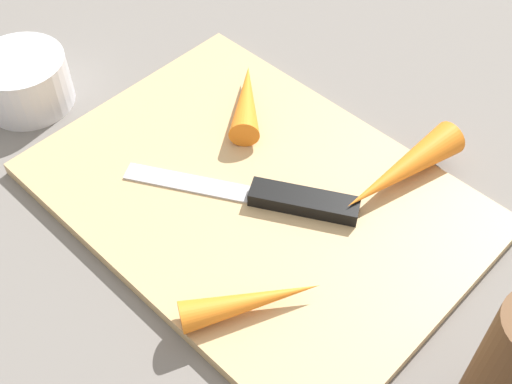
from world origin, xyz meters
TOP-DOWN VIEW (x-y plane):
  - ground_plane at (0.00, 0.00)m, footprint 1.40×1.40m
  - cutting_board at (0.00, 0.00)m, footprint 0.36×0.26m
  - knife at (-0.03, -0.01)m, footprint 0.18×0.12m
  - carrot_longest at (-0.08, -0.09)m, footprint 0.05×0.13m
  - carrot_shortest at (0.08, -0.07)m, footprint 0.08×0.09m
  - carrot_medium at (-0.08, 0.08)m, footprint 0.07×0.10m
  - small_bowl at (0.24, 0.06)m, footprint 0.09×0.09m

SIDE VIEW (x-z plane):
  - ground_plane at x=0.00m, z-range 0.00..0.00m
  - cutting_board at x=0.00m, z-range 0.00..0.01m
  - knife at x=-0.03m, z-range 0.01..0.02m
  - carrot_medium at x=-0.08m, z-range 0.01..0.04m
  - small_bowl at x=0.24m, z-range 0.00..0.05m
  - carrot_shortest at x=0.08m, z-range 0.01..0.04m
  - carrot_longest at x=-0.08m, z-range 0.01..0.04m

